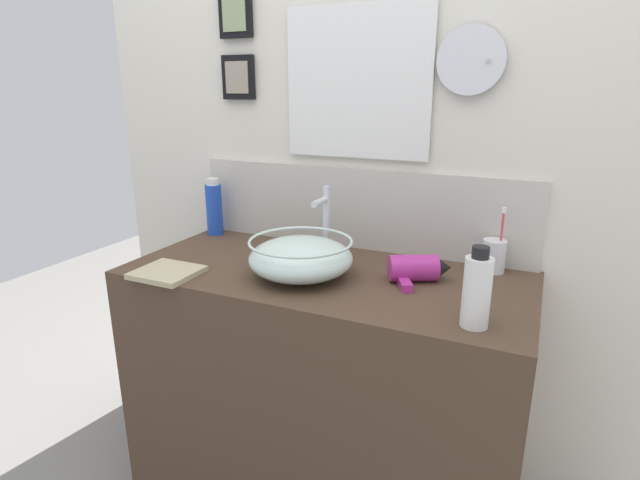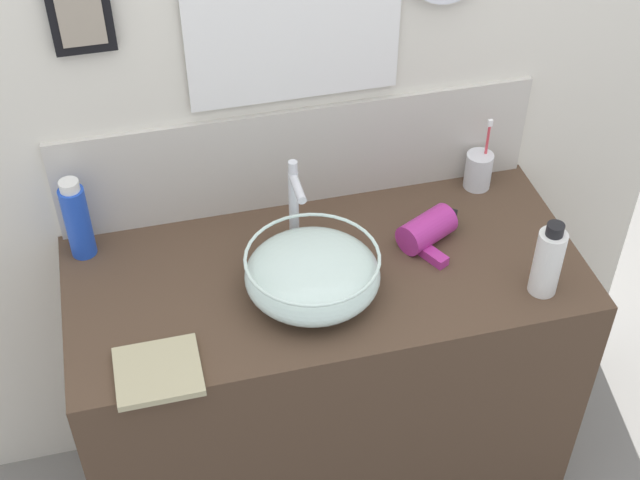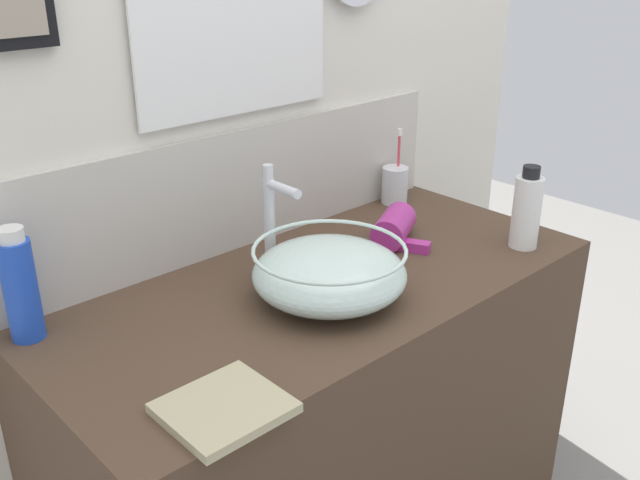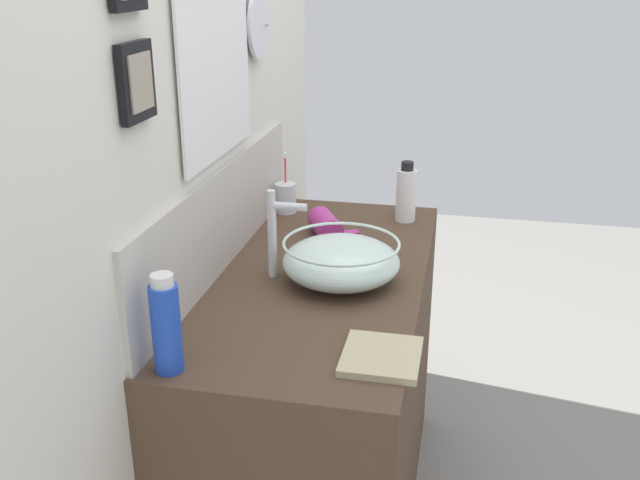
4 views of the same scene
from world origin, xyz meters
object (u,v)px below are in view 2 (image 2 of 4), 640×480
object	(u,v)px
glass_bowl_sink	(312,274)
faucet	(295,200)
spray_bottle	(77,220)
hand_towel	(158,371)
hair_drier	(432,228)
toothbrush_cup	(478,170)
soap_dispenser	(548,261)

from	to	relation	value
glass_bowl_sink	faucet	bearing A→B (deg)	90.00
spray_bottle	hand_towel	distance (m)	0.45
hair_drier	toothbrush_cup	distance (m)	0.26
toothbrush_cup	spray_bottle	distance (m)	1.01
hair_drier	soap_dispenser	xyz separation A→B (m)	(0.19, -0.23, 0.05)
glass_bowl_sink	spray_bottle	bearing A→B (deg)	151.88
glass_bowl_sink	spray_bottle	size ratio (longest dim) A/B	1.43
hair_drier	soap_dispenser	size ratio (longest dim) A/B	0.99
faucet	hand_towel	distance (m)	0.51
glass_bowl_sink	toothbrush_cup	distance (m)	0.58
glass_bowl_sink	toothbrush_cup	xyz separation A→B (m)	(0.51, 0.28, -0.01)
hand_towel	hair_drier	bearing A→B (deg)	20.87
faucet	spray_bottle	bearing A→B (deg)	169.45
toothbrush_cup	soap_dispenser	distance (m)	0.40
spray_bottle	toothbrush_cup	bearing A→B (deg)	0.83
faucet	spray_bottle	size ratio (longest dim) A/B	1.12
glass_bowl_sink	soap_dispenser	distance (m)	0.53
glass_bowl_sink	soap_dispenser	world-z (taller)	soap_dispenser
faucet	soap_dispenser	distance (m)	0.59
hand_towel	toothbrush_cup	bearing A→B (deg)	26.38
hand_towel	glass_bowl_sink	bearing A→B (deg)	22.76
hair_drier	spray_bottle	xyz separation A→B (m)	(-0.82, 0.16, 0.07)
toothbrush_cup	hand_towel	world-z (taller)	toothbrush_cup
faucet	hair_drier	bearing A→B (deg)	-11.36
hair_drier	toothbrush_cup	world-z (taller)	toothbrush_cup
toothbrush_cup	soap_dispenser	xyz separation A→B (m)	(0.00, -0.40, 0.04)
hair_drier	hand_towel	world-z (taller)	hair_drier
faucet	soap_dispenser	xyz separation A→B (m)	(0.51, -0.29, -0.05)
faucet	hair_drier	size ratio (longest dim) A/B	1.24
faucet	hair_drier	world-z (taller)	faucet
faucet	hair_drier	xyz separation A→B (m)	(0.32, -0.06, -0.10)
faucet	toothbrush_cup	size ratio (longest dim) A/B	1.19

